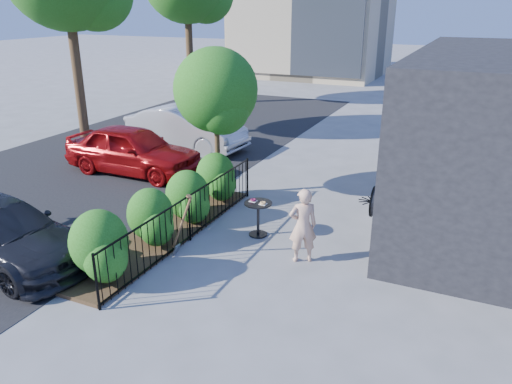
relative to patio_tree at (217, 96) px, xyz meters
The scene contains 12 objects.
ground 4.50m from the patio_tree, 50.96° to the right, with size 120.00×120.00×0.00m, color gray.
fence 3.61m from the patio_tree, 75.06° to the right, with size 0.05×6.05×1.10m.
planting_bed 3.88m from the patio_tree, 89.26° to the right, with size 1.30×6.00×0.08m, color #382616.
shrubs 3.37m from the patio_tree, 87.08° to the right, with size 1.10×5.60×1.24m.
patio_tree is the anchor object (origin of this frame).
street 5.51m from the patio_tree, behind, with size 9.00×30.00×0.01m, color black.
cafe_table 3.53m from the patio_tree, 42.96° to the right, with size 0.64×0.64×0.86m.
woman 4.67m from the patio_tree, 37.98° to the right, with size 0.58×0.38×1.59m, color #DDAC8F.
shovel 4.19m from the patio_tree, 74.29° to the right, with size 0.54×0.19×1.46m.
car_red 3.99m from the patio_tree, 169.40° to the left, with size 1.77×4.39×1.50m, color maroon.
car_silver 5.45m from the patio_tree, 132.27° to the left, with size 1.60×4.60×1.51m, color #ADADB2.
car_darkgrey 6.03m from the patio_tree, 113.58° to the right, with size 1.79×4.39×1.27m, color black.
Camera 1 is at (4.05, -8.60, 5.01)m, focal length 35.00 mm.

